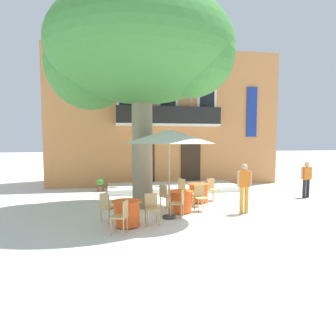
% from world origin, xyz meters
% --- Properties ---
extents(ground_plane, '(120.00, 120.00, 0.00)m').
position_xyz_m(ground_plane, '(0.00, 0.00, 0.00)').
color(ground_plane, silver).
extents(building_facade, '(13.00, 5.09, 7.50)m').
position_xyz_m(building_facade, '(-0.86, 6.99, 3.75)').
color(building_facade, '#CC844C').
rests_on(building_facade, ground).
extents(entrance_step_platform, '(6.55, 2.74, 0.25)m').
position_xyz_m(entrance_step_platform, '(-0.86, 3.63, 0.12)').
color(entrance_step_platform, silver).
rests_on(entrance_step_platform, ground).
extents(plane_tree, '(6.90, 6.06, 7.87)m').
position_xyz_m(plane_tree, '(-2.94, -0.31, 5.69)').
color(plane_tree, '#7F755B').
rests_on(plane_tree, ground).
extents(cafe_table_near_tree, '(0.86, 0.86, 0.76)m').
position_xyz_m(cafe_table_near_tree, '(-3.57, -2.92, 0.39)').
color(cafe_table_near_tree, '#EA561E').
rests_on(cafe_table_near_tree, ground).
extents(cafe_chair_near_tree_0, '(0.57, 0.57, 0.91)m').
position_xyz_m(cafe_chair_near_tree_0, '(-4.14, -2.43, 0.53)').
color(cafe_chair_near_tree_0, tan).
rests_on(cafe_chair_near_tree_0, ground).
extents(cafe_chair_near_tree_1, '(0.51, 0.51, 0.91)m').
position_xyz_m(cafe_chair_near_tree_1, '(-3.75, -3.65, 0.53)').
color(cafe_chair_near_tree_1, tan).
rests_on(cafe_chair_near_tree_1, ground).
extents(cafe_chair_near_tree_2, '(0.43, 0.43, 0.91)m').
position_xyz_m(cafe_chair_near_tree_2, '(-2.83, -2.78, 0.53)').
color(cafe_chair_near_tree_2, tan).
rests_on(cafe_chair_near_tree_2, ground).
extents(cafe_table_middle, '(0.86, 0.86, 0.76)m').
position_xyz_m(cafe_table_middle, '(-1.62, -1.47, 0.39)').
color(cafe_table_middle, '#EA561E').
rests_on(cafe_table_middle, ground).
extents(cafe_chair_middle_0, '(0.44, 0.44, 0.91)m').
position_xyz_m(cafe_chair_middle_0, '(-0.89, -1.32, 0.53)').
color(cafe_chair_middle_0, tan).
rests_on(cafe_chair_middle_0, ground).
extents(cafe_chair_middle_1, '(0.55, 0.55, 0.91)m').
position_xyz_m(cafe_chair_middle_1, '(-2.06, -0.85, 0.53)').
color(cafe_chair_middle_1, tan).
rests_on(cafe_chair_middle_1, ground).
extents(cafe_chair_middle_2, '(0.52, 0.52, 0.91)m').
position_xyz_m(cafe_chair_middle_2, '(-1.84, -2.19, 0.53)').
color(cafe_chair_middle_2, tan).
rests_on(cafe_chair_middle_2, ground).
extents(cafe_table_front, '(0.86, 0.86, 0.76)m').
position_xyz_m(cafe_table_front, '(-0.52, 0.15, 0.39)').
color(cafe_table_front, '#EA561E').
rests_on(cafe_table_front, ground).
extents(cafe_chair_front_0, '(0.56, 0.56, 0.91)m').
position_xyz_m(cafe_chair_front_0, '(-1.01, 0.72, 0.53)').
color(cafe_chair_front_0, tan).
rests_on(cafe_chair_front_0, ground).
extents(cafe_chair_front_1, '(0.51, 0.51, 0.91)m').
position_xyz_m(cafe_chair_front_1, '(-0.69, -0.58, 0.53)').
color(cafe_chair_front_1, tan).
rests_on(cafe_chair_front_1, ground).
extents(cafe_chair_front_2, '(0.51, 0.51, 0.91)m').
position_xyz_m(cafe_chair_front_2, '(0.16, 0.46, 0.53)').
color(cafe_chair_front_2, tan).
rests_on(cafe_chair_front_2, ground).
extents(cafe_umbrella, '(2.90, 2.90, 2.85)m').
position_xyz_m(cafe_umbrella, '(-2.18, -2.19, 2.61)').
color(cafe_umbrella, '#997A56').
rests_on(cafe_umbrella, ground).
extents(ground_planter_left, '(0.44, 0.44, 0.66)m').
position_xyz_m(ground_planter_left, '(-4.49, 3.77, 0.37)').
color(ground_planter_left, '#995638').
rests_on(ground_planter_left, ground).
extents(pedestrian_near_entrance, '(0.53, 0.24, 1.59)m').
position_xyz_m(pedestrian_near_entrance, '(4.44, 0.33, 0.90)').
color(pedestrian_near_entrance, '#232328').
rests_on(pedestrian_near_entrance, ground).
extents(pedestrian_mid_plaza, '(0.53, 0.33, 1.70)m').
position_xyz_m(pedestrian_mid_plaza, '(0.47, -1.99, 0.97)').
color(pedestrian_mid_plaza, gold).
rests_on(pedestrian_mid_plaza, ground).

